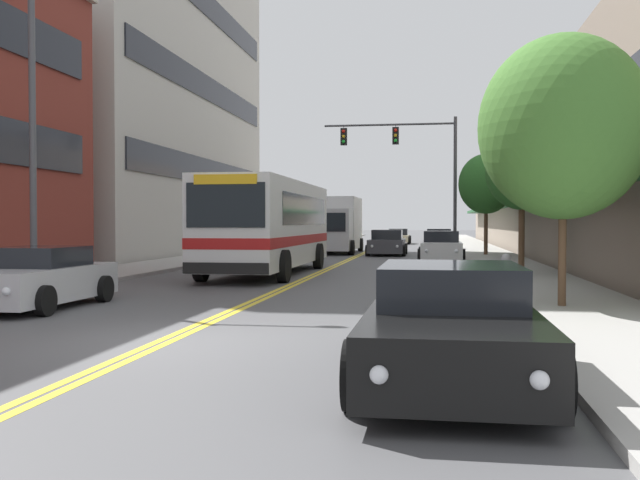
% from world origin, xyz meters
% --- Properties ---
extents(ground_plane, '(240.00, 240.00, 0.00)m').
position_xyz_m(ground_plane, '(0.00, 37.00, 0.00)').
color(ground_plane, '#4C4C4F').
extents(sidewalk_left, '(3.00, 106.00, 0.13)m').
position_xyz_m(sidewalk_left, '(-7.00, 37.00, 0.06)').
color(sidewalk_left, '#9E9B96').
rests_on(sidewalk_left, ground_plane).
extents(sidewalk_right, '(3.00, 106.00, 0.13)m').
position_xyz_m(sidewalk_right, '(7.00, 37.00, 0.06)').
color(sidewalk_right, '#9E9B96').
rests_on(sidewalk_right, ground_plane).
extents(centre_line, '(0.34, 106.00, 0.01)m').
position_xyz_m(centre_line, '(0.00, 37.00, 0.00)').
color(centre_line, yellow).
rests_on(centre_line, ground_plane).
extents(office_tower_left, '(12.08, 24.41, 28.50)m').
position_xyz_m(office_tower_left, '(-14.74, 29.15, 14.25)').
color(office_tower_left, '#BCB7AD').
rests_on(office_tower_left, ground_plane).
extents(storefront_row_right, '(9.10, 68.00, 8.16)m').
position_xyz_m(storefront_row_right, '(12.73, 37.00, 4.07)').
color(storefront_row_right, gray).
rests_on(storefront_row_right, ground_plane).
extents(city_bus, '(2.90, 10.78, 3.24)m').
position_xyz_m(city_bus, '(-1.71, 14.40, 1.83)').
color(city_bus, silver).
rests_on(city_bus, ground_plane).
extents(car_silver_parked_left_near, '(2.07, 4.22, 1.30)m').
position_xyz_m(car_silver_parked_left_near, '(-4.31, 3.65, 0.61)').
color(car_silver_parked_left_near, '#B7B7BC').
rests_on(car_silver_parked_left_near, ground_plane).
extents(car_slate_blue_parked_left_far, '(2.18, 4.36, 1.30)m').
position_xyz_m(car_slate_blue_parked_left_far, '(-4.38, 32.46, 0.60)').
color(car_slate_blue_parked_left_far, '#475675').
rests_on(car_slate_blue_parked_left_far, ground_plane).
extents(car_black_parked_right_foreground, '(2.11, 4.87, 1.33)m').
position_xyz_m(car_black_parked_right_foreground, '(4.27, -2.09, 0.63)').
color(car_black_parked_right_foreground, black).
rests_on(car_black_parked_right_foreground, ground_plane).
extents(car_charcoal_parked_right_mid, '(2.00, 4.89, 1.41)m').
position_xyz_m(car_charcoal_parked_right_mid, '(4.42, 36.25, 0.65)').
color(car_charcoal_parked_right_mid, '#232328').
rests_on(car_charcoal_parked_right_mid, ground_plane).
extents(car_white_parked_right_far, '(2.07, 4.25, 1.43)m').
position_xyz_m(car_white_parked_right_far, '(4.41, 22.72, 0.66)').
color(car_white_parked_right_far, white).
rests_on(car_white_parked_right_far, ground_plane).
extents(car_beige_moving_lead, '(2.05, 4.88, 1.29)m').
position_xyz_m(car_beige_moving_lead, '(1.13, 50.57, 0.60)').
color(car_beige_moving_lead, '#BCAD89').
rests_on(car_beige_moving_lead, ground_plane).
extents(car_dark_grey_moving_second, '(2.16, 4.23, 1.41)m').
position_xyz_m(car_dark_grey_moving_second, '(1.53, 29.24, 0.65)').
color(car_dark_grey_moving_second, '#38383D').
rests_on(car_dark_grey_moving_second, ground_plane).
extents(box_truck, '(2.74, 6.99, 3.33)m').
position_xyz_m(box_truck, '(-1.66, 31.62, 1.68)').
color(box_truck, '#B7B7BC').
rests_on(box_truck, ground_plane).
extents(traffic_signal_mast, '(7.11, 0.38, 7.44)m').
position_xyz_m(traffic_signal_mast, '(2.91, 28.16, 5.31)').
color(traffic_signal_mast, '#47474C').
rests_on(traffic_signal_mast, ground_plane).
extents(street_lamp_left_near, '(2.65, 0.28, 7.38)m').
position_xyz_m(street_lamp_left_near, '(-4.90, 5.19, 4.47)').
color(street_lamp_left_near, '#47474C').
rests_on(street_lamp_left_near, ground_plane).
extents(street_tree_right_near, '(3.40, 3.40, 5.50)m').
position_xyz_m(street_tree_right_near, '(6.66, 4.66, 3.75)').
color(street_tree_right_near, brown).
rests_on(street_tree_right_near, sidewalk_right).
extents(street_tree_right_mid, '(2.46, 2.46, 4.83)m').
position_xyz_m(street_tree_right_mid, '(7.03, 14.64, 3.59)').
color(street_tree_right_mid, brown).
rests_on(street_tree_right_mid, sidewalk_right).
extents(street_tree_right_far, '(2.89, 2.89, 5.32)m').
position_xyz_m(street_tree_right_far, '(6.81, 28.12, 3.85)').
color(street_tree_right_far, brown).
rests_on(street_tree_right_far, sidewalk_right).
extents(fire_hydrant, '(0.35, 0.27, 0.88)m').
position_xyz_m(fire_hydrant, '(5.95, 8.77, 0.57)').
color(fire_hydrant, '#B7B7BC').
rests_on(fire_hydrant, sidewalk_right).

